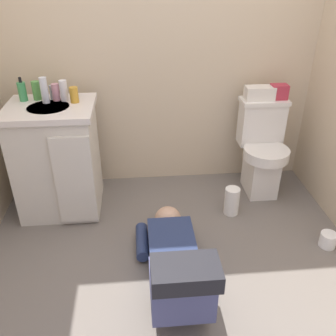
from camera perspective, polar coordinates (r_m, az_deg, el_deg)
ground_plane at (r=2.44m, az=0.64°, el=-14.52°), size 2.92×3.10×0.04m
wall_back at (r=2.87m, az=-1.54°, el=20.08°), size 2.58×0.08×2.40m
toilet at (r=3.01m, az=14.38°, el=2.86°), size 0.36×0.46×0.75m
vanity_cabinet at (r=2.78m, az=-16.74°, el=1.41°), size 0.60×0.53×0.82m
faucet at (r=2.75m, az=-17.68°, el=11.18°), size 0.02×0.02×0.10m
person_plumber at (r=2.15m, az=1.20°, el=-14.65°), size 0.39×1.06×0.52m
tissue_box at (r=2.91m, az=14.05°, el=11.25°), size 0.22×0.11×0.10m
toiletry_bag at (r=2.96m, az=16.86°, el=11.27°), size 0.12×0.09×0.11m
soap_dispenser at (r=2.77m, az=-21.70°, el=11.02°), size 0.06×0.06×0.17m
bottle_green at (r=2.76m, az=-19.77°, el=11.25°), size 0.06×0.06×0.13m
bottle_clear at (r=2.67m, az=-18.66°, el=11.37°), size 0.05×0.05×0.18m
bottle_pink at (r=2.71m, az=-17.03°, el=11.19°), size 0.05×0.05×0.12m
bottle_white at (r=2.68m, az=-15.90°, el=11.49°), size 0.05×0.05×0.14m
bottle_amber at (r=2.64m, az=-14.39°, el=10.96°), size 0.06×0.06×0.11m
paper_towel_roll at (r=2.79m, az=9.87°, el=-5.08°), size 0.11×0.11×0.22m
toilet_paper_roll at (r=2.71m, az=23.60°, el=-10.19°), size 0.11×0.11×0.10m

